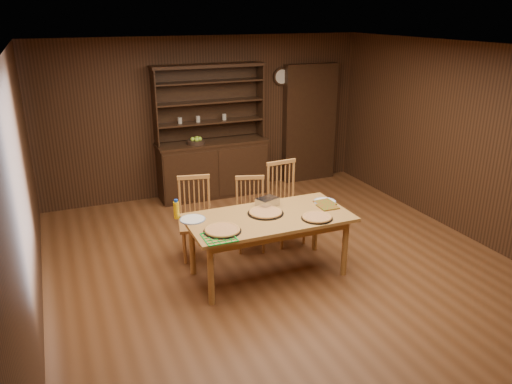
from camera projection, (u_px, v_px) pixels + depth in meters
name	position (u px, v px, depth m)	size (l,w,h in m)	color
floor	(283.00, 266.00, 6.15)	(6.00, 6.00, 0.00)	brown
room_shell	(286.00, 142.00, 5.61)	(6.00, 6.00, 6.00)	white
china_hutch	(212.00, 161.00, 8.33)	(1.84, 0.52, 2.17)	black
doorway	(309.00, 123.00, 8.99)	(1.00, 0.18, 2.10)	black
wall_clock	(281.00, 76.00, 8.55)	(0.30, 0.05, 0.30)	black
dining_table	(269.00, 223.00, 5.75)	(1.88, 0.94, 0.75)	#A87B3A
chair_left	(196.00, 215.00, 6.28)	(0.50, 0.49, 1.04)	#B3703D
chair_center	(250.00, 211.00, 6.50)	(0.49, 0.48, 0.97)	#B3703D
chair_right	(284.00, 200.00, 6.68)	(0.49, 0.47, 1.11)	#B3703D
pizza_left	(222.00, 230.00, 5.32)	(0.41, 0.41, 0.04)	black
pizza_right	(317.00, 217.00, 5.65)	(0.36, 0.36, 0.04)	black
pizza_center	(266.00, 212.00, 5.79)	(0.42, 0.42, 0.04)	black
cooling_rack	(219.00, 237.00, 5.18)	(0.32, 0.32, 0.01)	#0DAB28
plate_left	(193.00, 219.00, 5.62)	(0.29, 0.29, 0.02)	silver
plate_right	(325.00, 201.00, 6.14)	(0.28, 0.28, 0.02)	silver
foil_dish	(267.00, 202.00, 6.01)	(0.25, 0.18, 0.10)	silver
juice_bottle	(176.00, 210.00, 5.63)	(0.07, 0.07, 0.23)	#F1B30C
pot_holder_a	(328.00, 207.00, 5.98)	(0.22, 0.22, 0.02)	#A42112
pot_holder_b	(325.00, 203.00, 6.10)	(0.22, 0.22, 0.02)	#A42112
fruit_bowl	(196.00, 141.00, 8.04)	(0.29, 0.29, 0.12)	black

